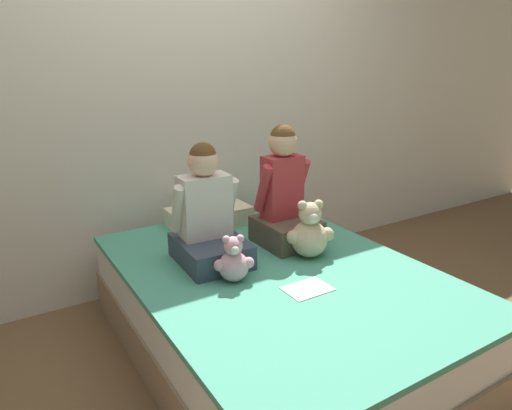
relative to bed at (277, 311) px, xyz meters
The scene contains 9 objects.
ground_plane 0.23m from the bed, ahead, with size 14.00×14.00×0.00m, color brown.
wall_behind_bed 1.48m from the bed, 90.00° to the left, with size 8.00×0.06×2.50m.
bed is the anchor object (origin of this frame).
child_on_left 0.59m from the bed, 130.19° to the left, with size 0.35×0.41×0.61m.
child_on_right 0.62m from the bed, 50.14° to the left, with size 0.31×0.33×0.66m.
teddy_bear_held_by_left_child 0.41m from the bed, behind, with size 0.18×0.14×0.23m.
teddy_bear_held_by_right_child 0.44m from the bed, 10.54° to the left, with size 0.25×0.19×0.31m.
pillow_at_headboard 0.82m from the bed, 90.00° to the left, with size 0.50×0.28×0.11m.
sign_card 0.34m from the bed, 89.68° to the right, with size 0.21×0.15×0.00m.
Camera 1 is at (-1.17, -1.69, 1.47)m, focal length 32.00 mm.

